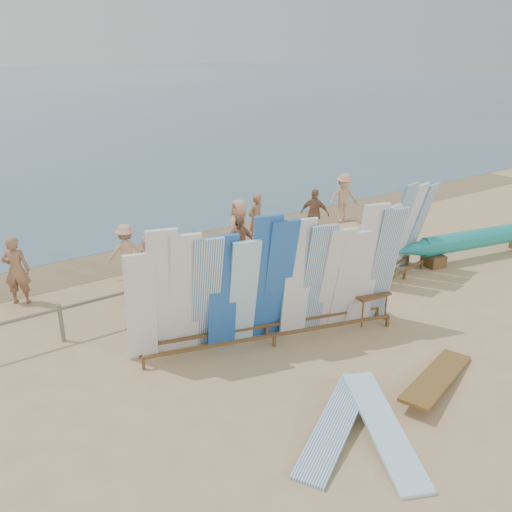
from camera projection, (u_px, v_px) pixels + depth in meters
ground at (285, 345)px, 12.07m from camera, size 160.00×160.00×0.00m
wet_sand_strip at (149, 252)px, 17.59m from camera, size 40.00×2.60×0.01m
fence at (215, 276)px, 14.15m from camera, size 12.08×0.08×0.90m
main_surfboard_rack at (271, 285)px, 11.74m from camera, size 6.14×2.33×3.09m
side_surfboard_rack at (401, 234)px, 15.23m from camera, size 2.63×1.24×2.87m
outrigger_canoe at (482, 239)px, 16.95m from camera, size 6.71×1.90×0.96m
vendor_table at (368, 305)px, 13.07m from camera, size 0.93×0.70×1.17m
flat_board_b at (383, 438)px, 9.17m from camera, size 1.63×2.67×0.43m
flat_board_c at (436, 385)px, 10.63m from camera, size 2.73×1.39×0.34m
flat_board_e at (335, 433)px, 9.28m from camera, size 2.62×1.80×0.36m
beach_chair_left at (186, 282)px, 14.74m from camera, size 0.69×0.70×0.78m
beach_chair_right at (210, 276)px, 15.10m from camera, size 0.77×0.78×0.89m
stroller at (286, 252)px, 16.29m from camera, size 0.71×0.92×1.15m
beachgoer_extra_0 at (344, 198)px, 20.48m from camera, size 1.29×0.84×1.85m
beachgoer_6 at (240, 229)px, 16.81m from camera, size 0.65×1.01×1.89m
beachgoer_1 at (16, 270)px, 13.77m from camera, size 0.76×0.65×1.82m
beachgoer_3 at (126, 252)px, 15.33m from camera, size 1.12×0.69×1.62m
beachgoer_10 at (315, 214)px, 18.67m from camera, size 0.94×1.08×1.73m
beachgoer_4 at (239, 245)px, 15.59m from camera, size 1.06×0.50×1.78m
beachgoer_2 at (152, 270)px, 13.76m from camera, size 0.92×0.50×1.83m
beachgoer_7 at (256, 220)px, 17.97m from camera, size 0.71×0.51×1.77m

